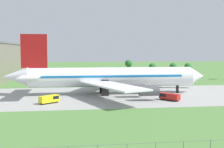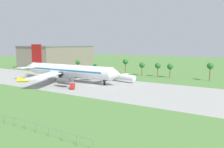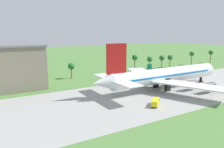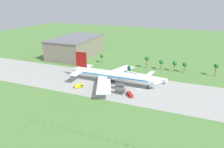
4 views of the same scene
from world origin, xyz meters
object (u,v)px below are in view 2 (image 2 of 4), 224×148
Objects in this scene: jet_airliner at (67,70)px; fuel_truck at (73,86)px; terminal_building at (58,56)px; baggage_tug at (23,80)px; regional_aircraft at (112,76)px.

fuel_truck is at bearing -41.17° from jet_airliner.
jet_airliner is 1.12× the size of terminal_building.
baggage_tug is 82.06m from terminal_building.
terminal_building reaches higher than regional_aircraft.
jet_airliner is 11.26× the size of fuel_truck.
jet_airliner is at bearing -143.87° from regional_aircraft.
fuel_truck is 0.10× the size of terminal_building.
jet_airliner reaches higher than regional_aircraft.
regional_aircraft is (20.01, 14.61, -3.13)m from jet_airliner.
regional_aircraft is 90.91m from terminal_building.
baggage_tug is 0.94× the size of fuel_truck.
regional_aircraft is 5.11× the size of fuel_truck.
baggage_tug is at bearing -179.45° from fuel_truck.
terminal_building is (-61.39, 54.51, 3.74)m from jet_airliner.
terminal_building is at bearing 121.89° from baggage_tug.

